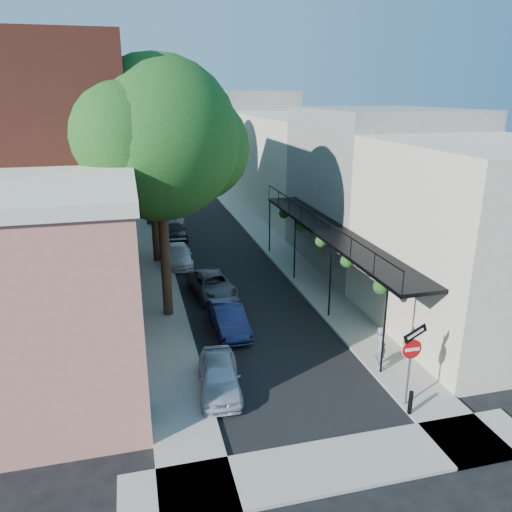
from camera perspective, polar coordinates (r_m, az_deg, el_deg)
ground at (r=15.89m, az=8.11°, el=-20.31°), size 160.00×160.00×0.00m
road_surface at (r=42.85m, az=-7.12°, el=4.80°), size 6.00×64.00×0.01m
sidewalk_left at (r=42.55m, az=-12.48°, el=4.49°), size 2.00×64.00×0.12m
sidewalk_right at (r=43.49m, az=-1.87°, el=5.21°), size 2.00×64.00×0.12m
sidewalk_cross at (r=15.15m, az=9.65°, el=-22.35°), size 12.00×2.00×0.12m
buildings_left at (r=40.68m, az=-20.47°, el=10.16°), size 10.10×59.10×12.00m
buildings_right at (r=43.57m, az=4.76°, el=11.01°), size 9.80×55.00×10.00m
sign_post at (r=16.78m, az=17.36°, el=-10.45°), size 0.89×0.17×2.99m
bollard at (r=17.14m, az=17.23°, el=-15.71°), size 0.14×0.14×0.80m
oak_near at (r=21.81m, az=-9.99°, el=12.76°), size 7.48×6.80×11.42m
oak_mid at (r=29.80m, az=-11.31°, el=12.50°), size 6.60×6.00×10.20m
oak_far at (r=38.73m, az=-12.17°, el=15.48°), size 7.70×7.00×11.90m
parked_car_a at (r=17.66m, az=-4.22°, el=-13.46°), size 1.78×3.61×1.18m
parked_car_b at (r=21.64m, az=-3.16°, el=-7.12°), size 1.33×3.67×1.20m
parked_car_c at (r=25.40m, az=-4.99°, el=-3.30°), size 2.36×4.24×1.12m
parked_car_d at (r=30.18m, az=-8.89°, el=0.07°), size 1.74×3.95×1.13m
parked_car_e at (r=35.48m, az=-9.44°, el=2.94°), size 1.84×3.93×1.30m
parked_car_f at (r=39.52m, az=-9.79°, el=4.49°), size 1.87×4.07×1.29m
parked_car_g at (r=45.39m, az=-9.86°, el=6.21°), size 2.15×4.45×1.22m
pedestrian at (r=19.17m, az=14.05°, el=-10.10°), size 0.42×0.61×1.63m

